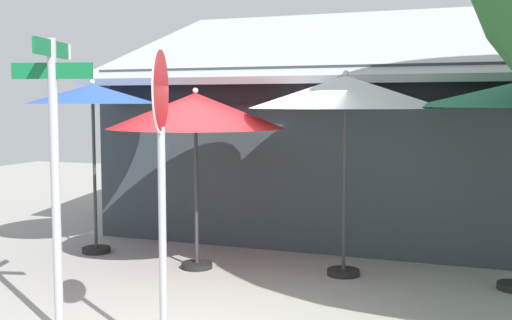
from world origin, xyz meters
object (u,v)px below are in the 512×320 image
object	(u,v)px
patio_umbrella_ivory_right	(346,93)
street_sign_post	(55,156)
stop_sign	(161,144)
patio_umbrella_royal_blue_left	(93,96)
patio_umbrella_crimson_center	(196,112)

from	to	relation	value
patio_umbrella_ivory_right	street_sign_post	bearing A→B (deg)	-126.17
stop_sign	patio_umbrella_royal_blue_left	xyz separation A→B (m)	(-2.98, 3.25, 0.46)
street_sign_post	stop_sign	xyz separation A→B (m)	(1.32, -0.21, 0.16)
stop_sign	patio_umbrella_royal_blue_left	world-z (taller)	stop_sign
stop_sign	patio_umbrella_royal_blue_left	bearing A→B (deg)	132.49
stop_sign	patio_umbrella_crimson_center	bearing A→B (deg)	110.23
patio_umbrella_crimson_center	patio_umbrella_ivory_right	bearing A→B (deg)	10.10
stop_sign	patio_umbrella_crimson_center	xyz separation A→B (m)	(-1.09, 2.95, 0.24)
street_sign_post	patio_umbrella_royal_blue_left	size ratio (longest dim) A/B	1.10
street_sign_post	stop_sign	world-z (taller)	street_sign_post
patio_umbrella_ivory_right	stop_sign	bearing A→B (deg)	-105.92
stop_sign	patio_umbrella_crimson_center	world-z (taller)	stop_sign
street_sign_post	patio_umbrella_crimson_center	world-z (taller)	street_sign_post
street_sign_post	patio_umbrella_ivory_right	bearing A→B (deg)	53.83
patio_umbrella_crimson_center	stop_sign	bearing A→B (deg)	-69.77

